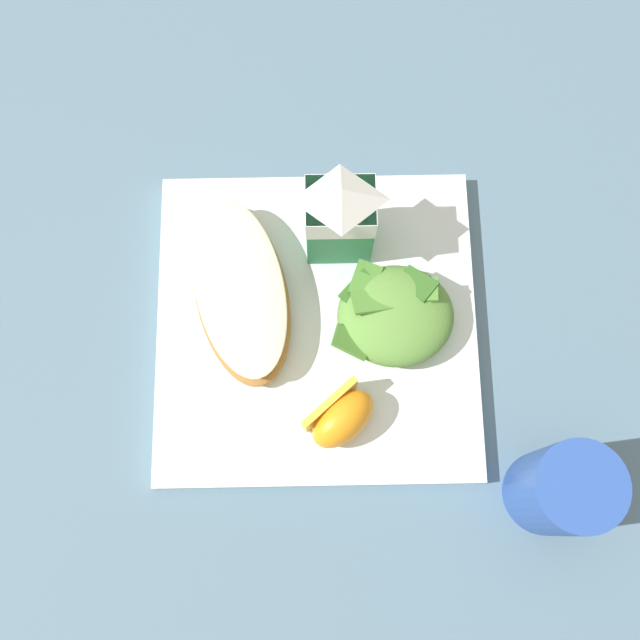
% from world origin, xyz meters
% --- Properties ---
extents(ground, '(3.00, 3.00, 0.00)m').
position_xyz_m(ground, '(0.00, 0.00, 0.00)').
color(ground, slate).
extents(white_plate, '(0.28, 0.28, 0.02)m').
position_xyz_m(white_plate, '(0.00, 0.00, 0.01)').
color(white_plate, silver).
rests_on(white_plate, ground).
extents(cheesy_pizza_bread, '(0.11, 0.18, 0.04)m').
position_xyz_m(cheesy_pizza_bread, '(-0.06, 0.02, 0.03)').
color(cheesy_pizza_bread, '#A87038').
rests_on(cheesy_pizza_bread, white_plate).
extents(green_salad_pile, '(0.11, 0.09, 0.04)m').
position_xyz_m(green_salad_pile, '(0.07, 0.00, 0.04)').
color(green_salad_pile, '#5B8E3D').
rests_on(green_salad_pile, white_plate).
extents(milk_carton, '(0.06, 0.05, 0.11)m').
position_xyz_m(milk_carton, '(0.02, 0.08, 0.08)').
color(milk_carton, '#2D8451').
rests_on(milk_carton, white_plate).
extents(orange_wedge_front, '(0.07, 0.07, 0.04)m').
position_xyz_m(orange_wedge_front, '(0.02, -0.09, 0.04)').
color(orange_wedge_front, orange).
rests_on(orange_wedge_front, white_plate).
extents(drinking_blue_cup, '(0.07, 0.07, 0.11)m').
position_xyz_m(drinking_blue_cup, '(0.19, -0.15, 0.05)').
color(drinking_blue_cup, '#284CA3').
rests_on(drinking_blue_cup, ground).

